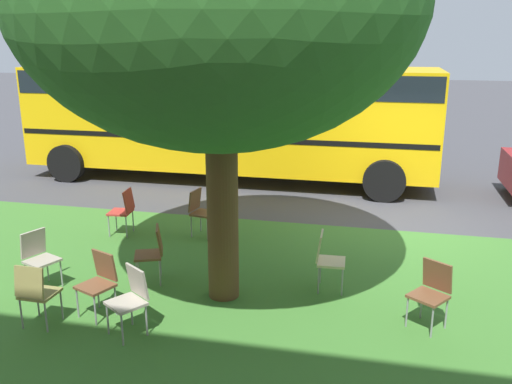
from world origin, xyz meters
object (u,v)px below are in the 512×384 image
at_px(chair_3, 432,289).
at_px(school_bus, 228,112).
at_px(chair_2, 327,257).
at_px(chair_1, 153,250).
at_px(chair_4, 131,296).
at_px(chair_8, 124,208).
at_px(chair_6, 99,279).
at_px(chair_7, 39,255).
at_px(chair_0, 200,209).
at_px(chair_5, 36,290).

bearing_deg(chair_3, school_bus, -56.15).
bearing_deg(chair_3, chair_2, -28.84).
relative_size(chair_1, school_bus, 0.08).
bearing_deg(chair_4, chair_8, -62.71).
bearing_deg(chair_1, chair_4, 102.86).
distance_m(chair_4, chair_6, 0.72).
xyz_separation_m(chair_3, chair_7, (5.58, 0.10, 0.00)).
distance_m(chair_7, chair_8, 2.38).
distance_m(chair_4, chair_7, 2.12).
distance_m(chair_1, chair_4, 1.51).
height_order(chair_6, chair_8, same).
height_order(chair_2, chair_8, same).
height_order(chair_2, chair_4, same).
bearing_deg(chair_6, chair_0, -95.92).
distance_m(chair_0, chair_7, 3.11).
height_order(chair_5, chair_7, same).
xyz_separation_m(chair_0, chair_5, (0.96, 3.71, 0.00)).
height_order(chair_5, school_bus, school_bus).
bearing_deg(chair_7, chair_5, 122.21).
height_order(chair_6, chair_7, same).
distance_m(chair_1, school_bus, 6.54).
xyz_separation_m(chair_2, chair_6, (2.88, 1.44, 0.00)).
height_order(chair_0, chair_7, same).
xyz_separation_m(chair_2, chair_5, (3.50, 1.93, 0.00)).
bearing_deg(chair_4, chair_7, -25.79).
bearing_deg(chair_6, chair_5, 38.13).
bearing_deg(chair_6, chair_8, -69.84).
height_order(chair_2, chair_3, same).
distance_m(chair_1, chair_5, 1.84).
bearing_deg(chair_3, chair_1, -6.43).
bearing_deg(chair_5, chair_3, -166.84).
relative_size(chair_1, chair_3, 1.00).
bearing_deg(chair_4, chair_5, 5.95).
relative_size(chair_0, chair_7, 1.00).
bearing_deg(chair_3, chair_8, -22.94).
bearing_deg(chair_2, chair_7, 11.94).
relative_size(chair_4, chair_8, 1.00).
height_order(chair_5, chair_8, same).
bearing_deg(chair_2, chair_5, 28.88).
relative_size(chair_5, chair_7, 1.00).
relative_size(chair_2, chair_7, 1.00).
bearing_deg(chair_6, chair_3, -171.25).
xyz_separation_m(chair_4, chair_5, (1.24, 0.13, 0.00)).
bearing_deg(chair_7, chair_3, -178.98).
relative_size(chair_1, chair_2, 1.00).
bearing_deg(chair_8, school_bus, -99.63).
height_order(chair_1, chair_3, same).
bearing_deg(chair_5, chair_6, -141.87).
height_order(chair_8, school_bus, school_bus).
height_order(chair_1, school_bus, school_bus).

